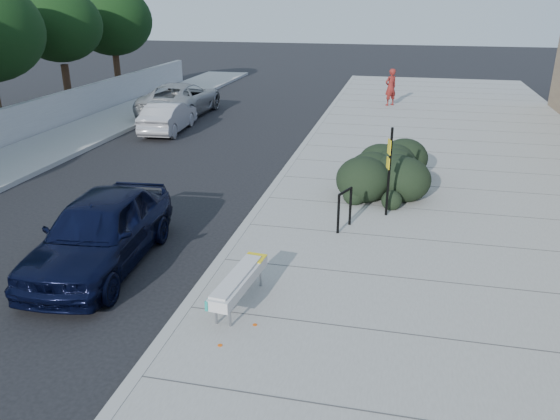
# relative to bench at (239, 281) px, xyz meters

# --- Properties ---
(ground) EXTENTS (120.00, 120.00, 0.00)m
(ground) POSITION_rel_bench_xyz_m (-0.94, 1.67, -0.62)
(ground) COLOR black
(ground) RESTS_ON ground
(sidewalk_near) EXTENTS (11.20, 50.00, 0.15)m
(sidewalk_near) POSITION_rel_bench_xyz_m (4.66, 6.67, -0.54)
(sidewalk_near) COLOR gray
(sidewalk_near) RESTS_ON ground
(curb_near) EXTENTS (0.22, 50.00, 0.17)m
(curb_near) POSITION_rel_bench_xyz_m (-0.94, 6.67, -0.53)
(curb_near) COLOR #9E9E99
(curb_near) RESTS_ON ground
(curb_far) EXTENTS (0.22, 50.00, 0.17)m
(curb_far) POSITION_rel_bench_xyz_m (-8.94, 6.67, -0.53)
(curb_far) COLOR #9E9E99
(curb_far) RESTS_ON ground
(tree_far_e) EXTENTS (4.00, 4.00, 5.90)m
(tree_far_e) POSITION_rel_bench_xyz_m (-13.44, 15.67, 3.56)
(tree_far_e) COLOR #332114
(tree_far_e) RESTS_ON ground
(tree_far_f) EXTENTS (4.40, 4.40, 6.07)m
(tree_far_f) POSITION_rel_bench_xyz_m (-13.44, 20.67, 3.57)
(tree_far_f) COLOR #332114
(tree_far_f) RESTS_ON ground
(bench) EXTENTS (0.61, 1.98, 0.59)m
(bench) POSITION_rel_bench_xyz_m (0.00, 0.00, 0.00)
(bench) COLOR gray
(bench) RESTS_ON sidewalk_near
(bike_rack) EXTENTS (0.29, 0.65, 1.00)m
(bike_rack) POSITION_rel_bench_xyz_m (1.48, 3.92, 0.14)
(bike_rack) COLOR black
(bike_rack) RESTS_ON sidewalk_near
(sign_post) EXTENTS (0.12, 0.26, 2.31)m
(sign_post) POSITION_rel_bench_xyz_m (2.44, 5.05, 0.86)
(sign_post) COLOR black
(sign_post) RESTS_ON sidewalk_near
(hedge) EXTENTS (2.64, 4.00, 1.38)m
(hedge) POSITION_rel_bench_xyz_m (2.38, 7.33, 0.22)
(hedge) COLOR black
(hedge) RESTS_ON sidewalk_near
(sedan_navy) EXTENTS (2.24, 4.83, 1.60)m
(sedan_navy) POSITION_rel_bench_xyz_m (-3.41, 1.12, 0.18)
(sedan_navy) COLOR black
(sedan_navy) RESTS_ON ground
(wagon_silver) EXTENTS (1.65, 4.01, 1.29)m
(wagon_silver) POSITION_rel_bench_xyz_m (-7.11, 13.15, 0.03)
(wagon_silver) COLOR #ABAAAF
(wagon_silver) RESTS_ON ground
(suv_silver) EXTENTS (2.66, 5.71, 1.58)m
(suv_silver) POSITION_rel_bench_xyz_m (-7.96, 16.65, 0.17)
(suv_silver) COLOR gray
(suv_silver) RESTS_ON ground
(pedestrian) EXTENTS (0.81, 0.79, 1.87)m
(pedestrian) POSITION_rel_bench_xyz_m (1.96, 20.66, 0.47)
(pedestrian) COLOR maroon
(pedestrian) RESTS_ON sidewalk_near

